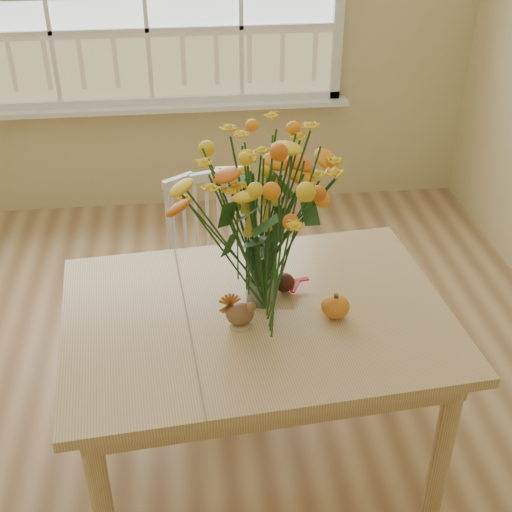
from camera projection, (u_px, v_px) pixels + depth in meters
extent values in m
cube|color=#99704A|center=(160.00, 466.00, 2.72)|extent=(4.00, 4.50, 0.01)
cube|color=white|center=(153.00, 108.00, 4.18)|extent=(2.42, 0.12, 0.03)
cube|color=tan|center=(257.00, 317.00, 2.40)|extent=(1.41, 1.06, 0.04)
cube|color=tan|center=(257.00, 333.00, 2.43)|extent=(1.28, 0.93, 0.10)
cylinder|color=tan|center=(102.00, 501.00, 2.17)|extent=(0.07, 0.07, 0.68)
cylinder|color=tan|center=(100.00, 347.00, 2.81)|extent=(0.07, 0.07, 0.68)
cylinder|color=tan|center=(443.00, 447.00, 2.36)|extent=(0.07, 0.07, 0.68)
cylinder|color=tan|center=(368.00, 314.00, 3.00)|extent=(0.07, 0.07, 0.68)
cube|color=white|center=(221.00, 280.00, 3.11)|extent=(0.49, 0.48, 0.05)
cube|color=white|center=(208.00, 221.00, 3.11)|extent=(0.39, 0.15, 0.45)
cylinder|color=white|center=(201.00, 343.00, 3.06)|extent=(0.03, 0.03, 0.39)
cylinder|color=white|center=(182.00, 308.00, 3.28)|extent=(0.03, 0.03, 0.39)
cylinder|color=white|center=(264.00, 327.00, 3.16)|extent=(0.03, 0.03, 0.39)
cylinder|color=white|center=(241.00, 294.00, 3.38)|extent=(0.03, 0.03, 0.39)
cylinder|color=white|center=(261.00, 272.00, 2.38)|extent=(0.10, 0.10, 0.24)
ellipsoid|color=#C66217|center=(335.00, 307.00, 2.34)|extent=(0.10, 0.10, 0.08)
cylinder|color=#CCB78C|center=(240.00, 324.00, 2.32)|extent=(0.08, 0.08, 0.01)
ellipsoid|color=brown|center=(240.00, 314.00, 2.29)|extent=(0.10, 0.08, 0.08)
ellipsoid|color=#38160F|center=(284.00, 283.00, 2.48)|extent=(0.08, 0.08, 0.07)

